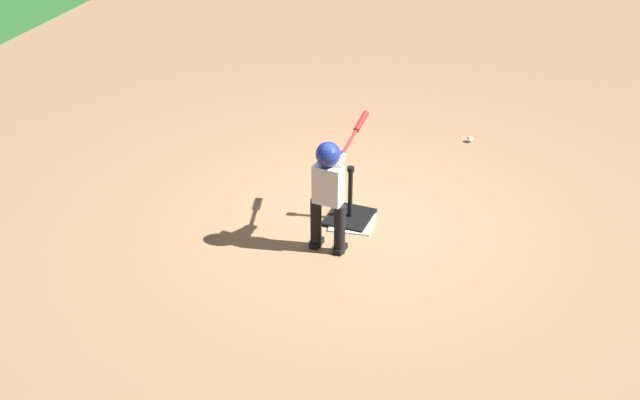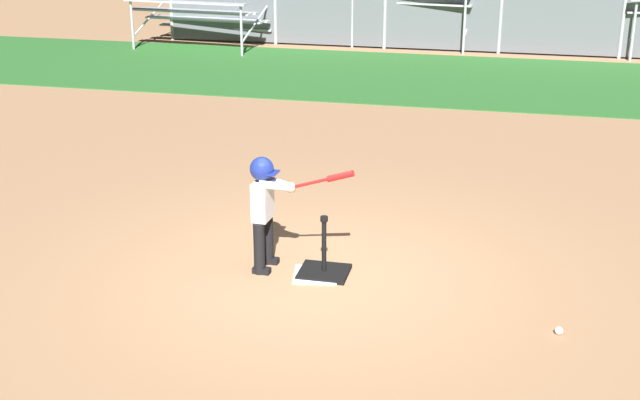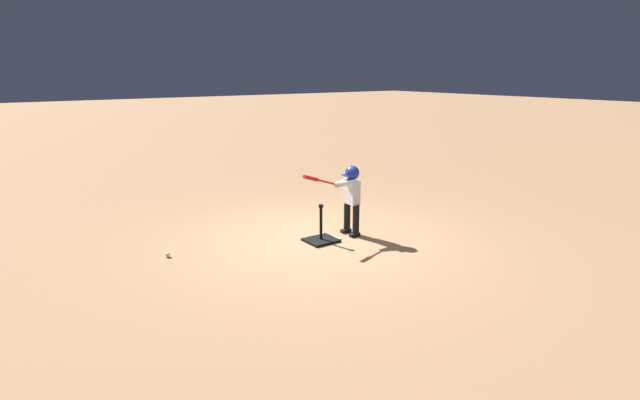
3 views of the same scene
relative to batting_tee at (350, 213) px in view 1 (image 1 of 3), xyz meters
name	(u,v)px [view 1 (image 1 of 3)]	position (x,y,z in m)	size (l,w,h in m)	color
ground_plane	(357,221)	(-0.01, -0.09, -0.07)	(90.00, 90.00, 0.00)	#99704C
home_plate	(352,223)	(-0.07, -0.05, -0.06)	(0.44, 0.44, 0.02)	white
batting_tee	(350,213)	(0.00, 0.00, 0.00)	(0.50, 0.45, 0.63)	black
batter_child	(330,182)	(-0.60, 0.01, 0.69)	(1.07, 0.38, 1.20)	black
baseball	(470,139)	(2.30, -0.77, -0.03)	(0.07, 0.07, 0.07)	white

